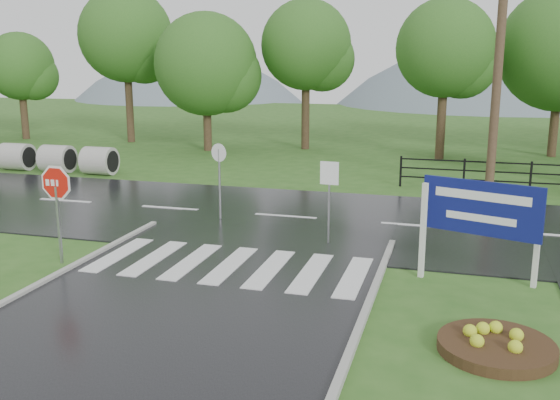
% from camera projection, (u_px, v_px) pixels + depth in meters
% --- Properties ---
extents(ground, '(120.00, 120.00, 0.00)m').
position_uv_depth(ground, '(123.00, 362.00, 10.28)').
color(ground, '#305E1F').
rests_on(ground, ground).
extents(main_road, '(90.00, 8.00, 0.04)m').
position_uv_depth(main_road, '(286.00, 218.00, 19.65)').
color(main_road, black).
rests_on(main_road, ground).
extents(crosswalk, '(6.50, 2.80, 0.02)m').
position_uv_depth(crosswalk, '(230.00, 265.00, 14.95)').
color(crosswalk, silver).
rests_on(crosswalk, ground).
extents(fence_west, '(9.58, 0.08, 1.20)m').
position_uv_depth(fence_west, '(531.00, 174.00, 23.02)').
color(fence_west, black).
rests_on(fence_west, ground).
extents(hills, '(102.00, 48.00, 48.00)m').
position_uv_depth(hills, '(438.00, 236.00, 73.69)').
color(hills, slate).
rests_on(hills, ground).
extents(treeline, '(83.20, 5.20, 10.00)m').
position_uv_depth(treeline, '(376.00, 155.00, 32.50)').
color(treeline, '#295D1D').
rests_on(treeline, ground).
extents(culvert_pipes, '(9.70, 1.20, 1.20)m').
position_uv_depth(culvert_pipes, '(17.00, 157.00, 27.95)').
color(culvert_pipes, '#9E9B93').
rests_on(culvert_pipes, ground).
extents(stop_sign, '(1.15, 0.11, 2.58)m').
position_uv_depth(stop_sign, '(56.00, 191.00, 14.87)').
color(stop_sign, '#939399').
rests_on(stop_sign, ground).
extents(estate_billboard, '(2.56, 0.93, 2.31)m').
position_uv_depth(estate_billboard, '(481.00, 213.00, 13.62)').
color(estate_billboard, silver).
rests_on(estate_billboard, ground).
extents(flower_bed, '(1.97, 1.97, 0.39)m').
position_uv_depth(flower_bed, '(496.00, 344.00, 10.59)').
color(flower_bed, '#332111').
rests_on(flower_bed, ground).
extents(reg_sign_small, '(0.50, 0.07, 2.26)m').
position_uv_depth(reg_sign_small, '(329.00, 187.00, 16.45)').
color(reg_sign_small, '#939399').
rests_on(reg_sign_small, ground).
extents(reg_sign_round, '(0.54, 0.18, 2.39)m').
position_uv_depth(reg_sign_round, '(219.00, 173.00, 19.01)').
color(reg_sign_round, '#939399').
rests_on(reg_sign_round, ground).
extents(utility_pole_east, '(1.72, 0.32, 9.65)m').
position_uv_depth(utility_pole_east, '(499.00, 58.00, 22.02)').
color(utility_pole_east, '#473523').
rests_on(utility_pole_east, ground).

